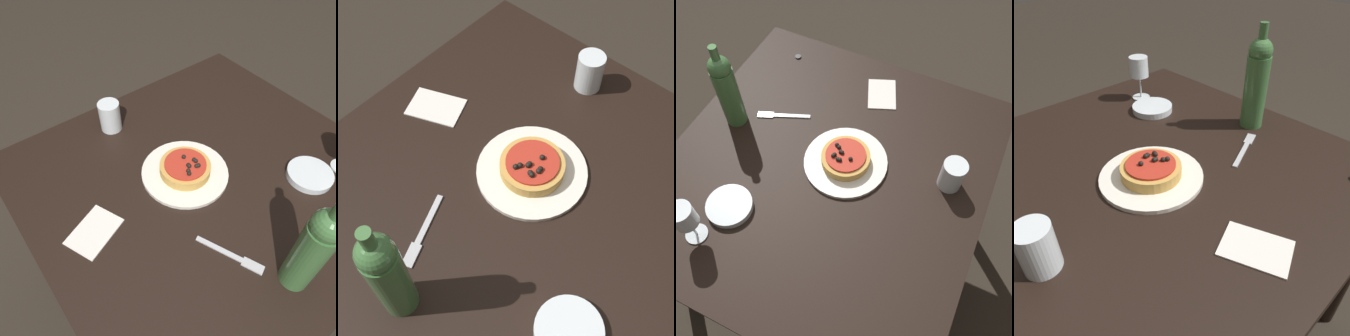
% 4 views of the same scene
% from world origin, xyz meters
% --- Properties ---
extents(ground_plane, '(14.00, 14.00, 0.00)m').
position_xyz_m(ground_plane, '(0.00, 0.00, 0.00)').
color(ground_plane, '#2D261E').
extents(dining_table, '(1.10, 1.04, 0.76)m').
position_xyz_m(dining_table, '(0.00, 0.00, 0.66)').
color(dining_table, black).
rests_on(dining_table, ground_plane).
extents(dinner_plate, '(0.28, 0.28, 0.01)m').
position_xyz_m(dinner_plate, '(-0.05, 0.05, 0.76)').
color(dinner_plate, white).
rests_on(dinner_plate, dining_table).
extents(pizza, '(0.16, 0.16, 0.05)m').
position_xyz_m(pizza, '(-0.05, 0.05, 0.79)').
color(pizza, gold).
rests_on(pizza, dinner_plate).
extents(wine_bottle, '(0.07, 0.07, 0.33)m').
position_xyz_m(wine_bottle, '(-0.05, -0.38, 0.90)').
color(wine_bottle, '#3D6B38').
rests_on(wine_bottle, dining_table).
extents(water_cup, '(0.08, 0.08, 0.11)m').
position_xyz_m(water_cup, '(-0.12, 0.38, 0.81)').
color(water_cup, silver).
rests_on(water_cup, dining_table).
extents(side_bowl, '(0.14, 0.14, 0.02)m').
position_xyz_m(side_bowl, '(0.25, -0.20, 0.77)').
color(side_bowl, silver).
rests_on(side_bowl, dining_table).
extents(fork, '(0.09, 0.18, 0.00)m').
position_xyz_m(fork, '(-0.13, -0.25, 0.76)').
color(fork, '#B7B7BC').
rests_on(fork, dining_table).
extents(paper_napkin, '(0.17, 0.15, 0.00)m').
position_xyz_m(paper_napkin, '(-0.39, 0.04, 0.76)').
color(paper_napkin, silver).
rests_on(paper_napkin, dining_table).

